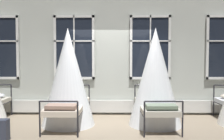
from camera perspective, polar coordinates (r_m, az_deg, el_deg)
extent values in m
plane|color=gray|center=(6.27, -0.07, -12.64)|extent=(22.93, 22.93, 0.00)
cube|color=#B2B7AD|center=(7.27, 0.04, 3.63)|extent=(12.46, 0.10, 3.55)
cube|color=silver|center=(7.71, -21.21, 4.94)|extent=(0.07, 0.06, 1.88)
cube|color=black|center=(7.26, -8.84, 5.24)|extent=(1.19, 0.02, 1.88)
cube|color=silver|center=(7.28, -8.79, -1.88)|extent=(1.19, 0.06, 0.07)
cube|color=silver|center=(7.36, -8.89, 12.27)|extent=(1.19, 0.06, 0.07)
cube|color=silver|center=(7.38, -13.17, 5.16)|extent=(0.07, 0.06, 1.88)
cube|color=silver|center=(7.19, -4.40, 5.28)|extent=(0.07, 0.06, 1.88)
cube|color=silver|center=(7.26, -8.84, 5.24)|extent=(0.04, 0.06, 1.88)
cube|color=silver|center=(7.27, -8.85, 6.71)|extent=(1.19, 0.06, 0.04)
cube|color=black|center=(7.24, 8.93, 5.24)|extent=(1.19, 0.02, 1.88)
cube|color=silver|center=(7.26, 8.88, -1.90)|extent=(1.19, 0.06, 0.07)
cube|color=silver|center=(7.34, 8.98, 12.30)|extent=(1.19, 0.06, 0.07)
cube|color=silver|center=(7.18, 4.47, 5.29)|extent=(0.07, 0.06, 1.88)
cube|color=silver|center=(7.34, 13.29, 5.17)|extent=(0.07, 0.06, 1.88)
cube|color=silver|center=(7.24, 8.93, 5.24)|extent=(0.04, 0.06, 1.88)
cube|color=silver|center=(7.25, 8.94, 6.72)|extent=(1.19, 0.06, 0.04)
cube|color=silver|center=(7.66, 21.42, 4.95)|extent=(0.07, 0.06, 1.88)
cube|color=silver|center=(7.28, 0.03, -8.46)|extent=(7.29, 0.10, 0.36)
cylinder|color=black|center=(7.77, -22.50, -6.49)|extent=(0.04, 0.04, 0.89)
cylinder|color=black|center=(7.29, -11.70, -6.93)|extent=(0.04, 0.04, 0.89)
cylinder|color=black|center=(7.15, -5.37, -7.07)|extent=(0.04, 0.04, 0.89)
cylinder|color=black|center=(5.45, -16.55, -10.98)|extent=(0.04, 0.04, 0.76)
cylinder|color=black|center=(5.26, -8.03, -11.39)|extent=(0.04, 0.04, 0.76)
cylinder|color=black|center=(6.36, -13.76, -8.61)|extent=(0.07, 1.97, 0.03)
cylinder|color=black|center=(6.20, -6.49, -8.84)|extent=(0.07, 1.97, 0.03)
cylinder|color=black|center=(7.15, -8.59, -3.49)|extent=(0.80, 0.05, 0.03)
cylinder|color=black|center=(5.26, -12.41, -7.18)|extent=(0.80, 0.05, 0.03)
cube|color=beige|center=(6.25, -10.18, -8.20)|extent=(0.86, 2.00, 0.12)
ellipsoid|color=#B7B2A3|center=(6.95, -8.93, -6.00)|extent=(0.63, 0.41, 0.14)
cube|color=gray|center=(5.54, -11.73, -8.46)|extent=(0.67, 0.37, 0.10)
cone|color=white|center=(6.16, -10.23, -1.53)|extent=(1.32, 1.32, 2.42)
cylinder|color=black|center=(7.16, 5.39, -7.07)|extent=(0.04, 0.04, 0.89)
cylinder|color=black|center=(7.28, 11.74, -6.94)|extent=(0.04, 0.04, 0.89)
cylinder|color=black|center=(5.26, 7.59, -11.39)|extent=(0.04, 0.04, 0.76)
cylinder|color=black|center=(5.43, 16.19, -11.03)|extent=(0.04, 0.04, 0.76)
cylinder|color=black|center=(6.20, 6.31, -8.84)|extent=(0.07, 1.97, 0.03)
cylinder|color=black|center=(6.34, 13.63, -8.64)|extent=(0.07, 1.97, 0.03)
cylinder|color=black|center=(7.15, 8.62, -3.49)|extent=(0.80, 0.05, 0.03)
cylinder|color=black|center=(5.25, 12.00, -7.20)|extent=(0.80, 0.05, 0.03)
cube|color=#B7B2A3|center=(6.25, 10.02, -8.21)|extent=(0.86, 2.00, 0.12)
ellipsoid|color=silver|center=(6.95, 8.91, -6.00)|extent=(0.63, 0.41, 0.14)
cube|color=slate|center=(5.53, 11.40, -8.48)|extent=(0.67, 0.37, 0.10)
cone|color=white|center=(6.15, 10.08, -1.51)|extent=(1.32, 1.32, 2.42)
cylinder|color=black|center=(7.66, 22.71, -6.62)|extent=(0.04, 0.04, 0.89)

